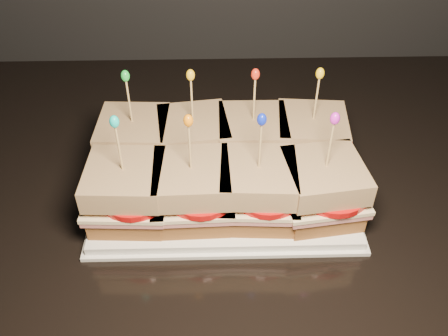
{
  "coord_description": "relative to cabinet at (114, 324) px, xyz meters",
  "views": [
    {
      "loc": [
        0.63,
        1.04,
        1.44
      ],
      "look_at": [
        0.64,
        1.58,
        0.97
      ],
      "focal_mm": 40.0,
      "sensor_mm": 36.0,
      "label": 1
    }
  ],
  "objects": [
    {
      "name": "cabinet",
      "position": [
        0.0,
        0.0,
        0.0
      ],
      "size": [
        2.67,
        0.66,
        0.87
      ],
      "primitive_type": "cube",
      "color": "black",
      "rests_on": "ground"
    },
    {
      "name": "granite_slab",
      "position": [
        0.0,
        0.0,
        0.46
      ],
      "size": [
        2.71,
        0.7,
        0.04
      ],
      "primitive_type": "cube",
      "color": "black",
      "rests_on": "cabinet"
    },
    {
      "name": "platter",
      "position": [
        0.25,
        -0.08,
        0.48
      ],
      "size": [
        0.37,
        0.23,
        0.02
      ],
      "primitive_type": "cube",
      "color": "white",
      "rests_on": "granite_slab"
    },
    {
      "name": "platter_rim",
      "position": [
        0.25,
        -0.08,
        0.48
      ],
      "size": [
        0.38,
        0.24,
        0.01
      ],
      "primitive_type": "cube",
      "color": "white",
      "rests_on": "granite_slab"
    },
    {
      "name": "sandwich_0_bread_bot",
      "position": [
        0.11,
        -0.03,
        0.51
      ],
      "size": [
        0.1,
        0.1,
        0.03
      ],
      "primitive_type": "cube",
      "rotation": [
        0.0,
        0.0,
        -0.05
      ],
      "color": "brown",
      "rests_on": "platter"
    },
    {
      "name": "sandwich_0_ham",
      "position": [
        0.11,
        -0.03,
        0.52
      ],
      "size": [
        0.11,
        0.11,
        0.01
      ],
      "primitive_type": "cube",
      "rotation": [
        0.0,
        0.0,
        -0.05
      ],
      "color": "#C56A6B",
      "rests_on": "sandwich_0_bread_bot"
    },
    {
      "name": "sandwich_0_cheese",
      "position": [
        0.11,
        -0.03,
        0.53
      ],
      "size": [
        0.11,
        0.11,
        0.01
      ],
      "primitive_type": "cube",
      "rotation": [
        0.0,
        0.0,
        -0.05
      ],
      "color": "beige",
      "rests_on": "sandwich_0_ham"
    },
    {
      "name": "sandwich_0_tomato",
      "position": [
        0.13,
        -0.03,
        0.54
      ],
      "size": [
        0.1,
        0.1,
        0.01
      ],
      "primitive_type": "cylinder",
      "color": "#BD0D0C",
      "rests_on": "sandwich_0_cheese"
    },
    {
      "name": "sandwich_0_bread_top",
      "position": [
        0.11,
        -0.03,
        0.56
      ],
      "size": [
        0.1,
        0.1,
        0.03
      ],
      "primitive_type": "cube",
      "rotation": [
        0.0,
        0.0,
        -0.05
      ],
      "color": "#512C10",
      "rests_on": "sandwich_0_tomato"
    },
    {
      "name": "sandwich_0_pick",
      "position": [
        0.11,
        -0.03,
        0.61
      ],
      "size": [
        0.0,
        0.0,
        0.09
      ],
      "primitive_type": "cylinder",
      "color": "tan",
      "rests_on": "sandwich_0_bread_top"
    },
    {
      "name": "sandwich_0_frill",
      "position": [
        0.11,
        -0.03,
        0.65
      ],
      "size": [
        0.01,
        0.01,
        0.02
      ],
      "primitive_type": "ellipsoid",
      "color": "green",
      "rests_on": "sandwich_0_pick"
    },
    {
      "name": "sandwich_1_bread_bot",
      "position": [
        0.2,
        -0.03,
        0.51
      ],
      "size": [
        0.11,
        0.11,
        0.03
      ],
      "primitive_type": "cube",
      "rotation": [
        0.0,
        0.0,
        0.13
      ],
      "color": "brown",
      "rests_on": "platter"
    },
    {
      "name": "sandwich_1_ham",
      "position": [
        0.2,
        -0.03,
        0.52
      ],
      "size": [
        0.12,
        0.12,
        0.01
      ],
      "primitive_type": "cube",
      "rotation": [
        0.0,
        0.0,
        0.13
      ],
      "color": "#C56A6B",
      "rests_on": "sandwich_1_bread_bot"
    },
    {
      "name": "sandwich_1_cheese",
      "position": [
        0.2,
        -0.03,
        0.53
      ],
      "size": [
        0.12,
        0.12,
        0.01
      ],
      "primitive_type": "cube",
      "rotation": [
        0.0,
        0.0,
        0.13
      ],
      "color": "beige",
      "rests_on": "sandwich_1_ham"
    },
    {
      "name": "sandwich_1_tomato",
      "position": [
        0.21,
        -0.03,
        0.54
      ],
      "size": [
        0.1,
        0.1,
        0.01
      ],
      "primitive_type": "cylinder",
      "color": "#BD0D0C",
      "rests_on": "sandwich_1_cheese"
    },
    {
      "name": "sandwich_1_bread_top",
      "position": [
        0.2,
        -0.03,
        0.56
      ],
      "size": [
        0.11,
        0.11,
        0.03
      ],
      "primitive_type": "cube",
      "rotation": [
        0.0,
        0.0,
        0.13
      ],
      "color": "#512C10",
      "rests_on": "sandwich_1_tomato"
    },
    {
      "name": "sandwich_1_pick",
      "position": [
        0.2,
        -0.03,
        0.61
      ],
      "size": [
        0.0,
        0.0,
        0.09
      ],
      "primitive_type": "cylinder",
      "color": "tan",
      "rests_on": "sandwich_1_bread_top"
    },
    {
      "name": "sandwich_1_frill",
      "position": [
        0.2,
        -0.03,
        0.65
      ],
      "size": [
        0.01,
        0.01,
        0.02
      ],
      "primitive_type": "ellipsoid",
      "color": "yellow",
      "rests_on": "sandwich_1_pick"
    },
    {
      "name": "sandwich_2_bread_bot",
      "position": [
        0.29,
        -0.03,
        0.51
      ],
      "size": [
        0.1,
        0.1,
        0.03
      ],
      "primitive_type": "cube",
      "rotation": [
        0.0,
        0.0,
        -0.01
      ],
      "color": "brown",
      "rests_on": "platter"
    },
    {
      "name": "sandwich_2_ham",
      "position": [
        0.29,
        -0.03,
        0.52
      ],
      "size": [
        0.11,
        0.1,
        0.01
      ],
      "primitive_type": "cube",
      "rotation": [
        0.0,
        0.0,
        -0.01
      ],
      "color": "#C56A6B",
      "rests_on": "sandwich_2_bread_bot"
    },
    {
      "name": "sandwich_2_cheese",
      "position": [
        0.29,
        -0.03,
        0.53
      ],
      "size": [
        0.11,
        0.11,
        0.01
      ],
      "primitive_type": "cube",
      "rotation": [
        0.0,
        0.0,
        -0.01
      ],
      "color": "beige",
      "rests_on": "sandwich_2_ham"
    },
    {
      "name": "sandwich_2_tomato",
      "position": [
        0.3,
        -0.03,
        0.54
      ],
      "size": [
        0.1,
        0.1,
        0.01
      ],
      "primitive_type": "cylinder",
      "color": "#BD0D0C",
      "rests_on": "sandwich_2_cheese"
    },
    {
      "name": "sandwich_2_bread_top",
      "position": [
        0.29,
        -0.03,
        0.56
      ],
      "size": [
        0.1,
        0.1,
        0.03
      ],
      "primitive_type": "cube",
      "rotation": [
        0.0,
        0.0,
        -0.01
      ],
      "color": "#512C10",
      "rests_on": "sandwich_2_tomato"
    },
    {
      "name": "sandwich_2_pick",
      "position": [
        0.29,
        -0.03,
        0.61
      ],
      "size": [
        0.0,
        0.0,
        0.09
      ],
      "primitive_type": "cylinder",
      "color": "tan",
      "rests_on": "sandwich_2_bread_top"
    },
    {
      "name": "sandwich_2_frill",
      "position": [
        0.29,
        -0.03,
        0.65
      ],
      "size": [
        0.01,
        0.01,
        0.02
      ],
      "primitive_type": "ellipsoid",
      "color": "red",
      "rests_on": "sandwich_2_pick"
    },
    {
      "name": "sandwich_3_bread_bot",
      "position": [
        0.38,
        -0.03,
        0.51
      ],
      "size": [
        0.11,
        0.11,
        0.03
      ],
      "primitive_type": "cube",
      "rotation": [
        0.0,
        0.0,
        -0.09
      ],
      "color": "brown",
      "rests_on": "platter"
    },
    {
      "name": "sandwich_3_ham",
      "position": [
        0.38,
        -0.03,
        0.52
      ],
      "size": [
        0.12,
        0.11,
        0.01
      ],
      "primitive_type": "cube",
      "rotation": [
        0.0,
        0.0,
        -0.09
      ],
      "color": "#C56A6B",
      "rests_on": "sandwich_3_bread_bot"
    },
    {
      "name": "sandwich_3_cheese",
      "position": [
        0.38,
        -0.03,
        0.53
      ],
      "size": [
        0.12,
        0.12,
        0.01
      ],
      "primitive_type": "cube",
      "rotation": [
        0.0,
        0.0,
        -0.09
      ],
      "color": "beige",
      "rests_on": "sandwich_3_ham"
    },
    {
      "name": "sandwich_3_tomato",
      "position": [
        0.39,
        -0.03,
        0.54
      ],
      "size": [
        0.1,
        0.1,
        0.01
      ],
      "primitive_type": "cylinder",
      "color": "#BD0D0C",
      "rests_on": "sandwich_3_cheese"
    },
    {
      "name": "sandwich_3_bread_top",
      "position": [
        0.38,
        -0.03,
        0.56
      ],
      "size": [
        0.11,
        0.11,
        0.03
      ],
      "primitive_type": "cube",
      "rotation": [
        0.0,
        0.0,
        -0.09
      ],
      "color": "#512C10",
      "rests_on": "sandwich_3_tomato"
    },
    {
      "name": "sandwich_3_pick",
      "position": [
        0.38,
        -0.03,
        0.61
      ],
      "size": [
        0.0,
        0.0,
        0.09
      ],
      "primitive_type": "cylinder",
      "color": "tan",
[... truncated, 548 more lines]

